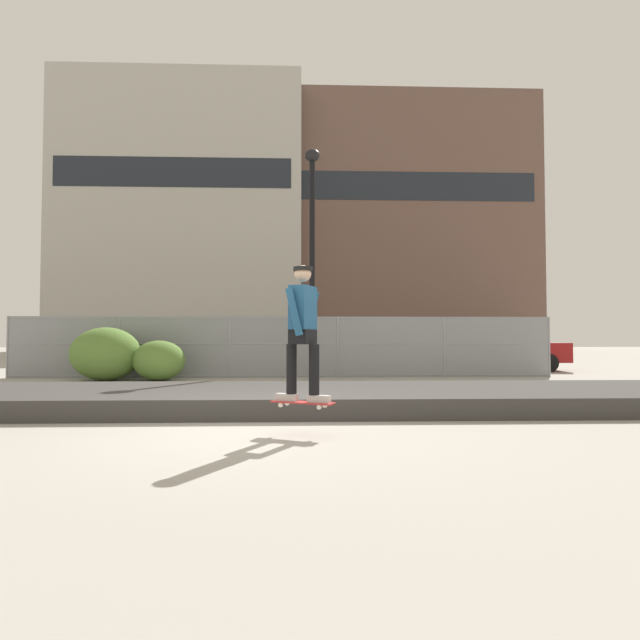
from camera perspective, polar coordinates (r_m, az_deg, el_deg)
The scene contains 13 objects.
ground_plane at distance 6.80m, azimuth -6.85°, elevation -12.14°, with size 120.00×120.00×0.00m, color #9E998E.
gravel_berm at distance 8.97m, azimuth -5.64°, elevation -8.65°, with size 16.75×3.17×0.32m, color #3D3A38.
skateboard at distance 6.38m, azimuth -1.95°, elevation -9.21°, with size 0.81×0.52×0.07m.
skater at distance 6.33m, azimuth -1.93°, elevation -0.49°, with size 0.69×0.62×1.69m.
chain_fence at distance 15.57m, azimuth -4.10°, elevation -2.98°, with size 16.49×0.06×1.85m.
street_lamp at distance 14.71m, azimuth -0.88°, elevation 9.44°, with size 0.44×0.44×6.59m.
parked_car_near at distance 19.25m, azimuth -17.31°, elevation -2.99°, with size 4.49×2.12×1.66m.
parked_car_mid at distance 18.21m, azimuth 0.95°, elevation -3.14°, with size 4.53×2.22×1.66m.
parked_car_far at distance 20.01m, azimuth 19.40°, elevation -2.93°, with size 4.54×2.23×1.66m.
library_building at distance 49.62m, azimuth -14.60°, elevation 10.60°, with size 21.11×10.61×23.94m.
office_block at distance 52.42m, azimuth 8.33°, elevation 9.42°, with size 23.88×14.12×23.14m.
shrub_left at distance 15.65m, azimuth -22.78°, elevation -3.50°, with size 1.94×1.59×1.50m.
shrub_center at distance 15.11m, azimuth -17.52°, elevation -4.33°, with size 1.46×1.19×1.13m.
Camera 1 is at (0.55, -6.67, 1.20)m, focal length 28.71 mm.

